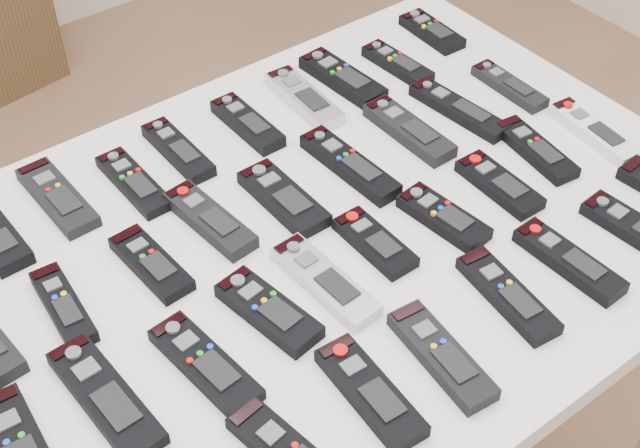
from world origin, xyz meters
TOP-DOWN VIEW (x-y plane):
  - table at (0.01, -0.05)m, footprint 1.25×0.88m
  - remote_2 at (-0.27, 0.26)m, footprint 0.06×0.19m
  - remote_3 at (-0.16, 0.21)m, footprint 0.05×0.17m
  - remote_4 at (-0.06, 0.24)m, footprint 0.05×0.17m
  - remote_5 at (0.07, 0.23)m, footprint 0.05×0.16m
  - remote_6 at (0.19, 0.23)m, footprint 0.06×0.18m
  - remote_7 at (0.28, 0.24)m, footprint 0.07×0.19m
  - remote_8 at (0.39, 0.21)m, footprint 0.05×0.15m
  - remote_9 at (0.52, 0.26)m, footprint 0.06×0.14m
  - remote_11 at (-0.37, 0.04)m, footprint 0.06×0.16m
  - remote_12 at (-0.23, 0.04)m, footprint 0.06×0.16m
  - remote_13 at (-0.11, 0.06)m, footprint 0.07×0.18m
  - remote_14 at (0.01, 0.04)m, footprint 0.06×0.17m
  - remote_15 at (0.14, 0.04)m, footprint 0.06×0.20m
  - remote_16 at (0.28, 0.05)m, footprint 0.05×0.18m
  - remote_17 at (0.39, 0.04)m, footprint 0.06×0.20m
  - remote_18 at (0.51, 0.03)m, footprint 0.04×0.16m
  - remote_20 at (-0.39, -0.13)m, footprint 0.07×0.21m
  - remote_21 at (-0.26, -0.16)m, footprint 0.07×0.19m
  - remote_22 at (-0.14, -0.14)m, footprint 0.08×0.17m
  - remote_23 at (-0.05, -0.14)m, footprint 0.06×0.19m
  - remote_24 at (0.06, -0.12)m, footprint 0.05×0.14m
  - remote_25 at (0.18, -0.15)m, footprint 0.07×0.16m
  - remote_26 at (0.30, -0.15)m, footprint 0.06×0.15m
  - remote_27 at (0.41, -0.12)m, footprint 0.07×0.17m
  - remote_28 at (0.53, -0.15)m, footprint 0.06×0.18m
  - remote_32 at (-0.12, -0.33)m, footprint 0.07×0.18m
  - remote_33 at (-0.01, -0.34)m, footprint 0.07×0.18m
  - remote_34 at (0.14, -0.32)m, footprint 0.07×0.18m
  - remote_35 at (0.26, -0.33)m, footprint 0.05×0.18m
  - remote_36 at (0.39, -0.35)m, footprint 0.06×0.18m

SIDE VIEW (x-z plane):
  - table at x=0.01m, z-range 0.33..1.11m
  - remote_3 at x=-0.16m, z-range 0.78..0.80m
  - remote_18 at x=0.51m, z-range 0.78..0.80m
  - remote_24 at x=0.06m, z-range 0.78..0.80m
  - remote_9 at x=0.52m, z-range 0.78..0.80m
  - remote_2 at x=-0.27m, z-range 0.78..0.80m
  - remote_8 at x=0.39m, z-range 0.78..0.80m
  - remote_12 at x=-0.23m, z-range 0.78..0.80m
  - remote_27 at x=0.41m, z-range 0.78..0.80m
  - remote_21 at x=-0.26m, z-range 0.78..0.80m
  - remote_23 at x=-0.05m, z-range 0.78..0.80m
  - remote_26 at x=0.30m, z-range 0.78..0.80m
  - remote_28 at x=0.53m, z-range 0.78..0.80m
  - remote_17 at x=0.39m, z-range 0.78..0.80m
  - remote_4 at x=-0.06m, z-range 0.78..0.80m
  - remote_34 at x=0.14m, z-range 0.78..0.80m
  - remote_11 at x=-0.37m, z-range 0.78..0.80m
  - remote_20 at x=-0.39m, z-range 0.78..0.80m
  - remote_36 at x=0.39m, z-range 0.78..0.80m
  - remote_14 at x=0.01m, z-range 0.78..0.80m
  - remote_25 at x=0.18m, z-range 0.78..0.80m
  - remote_5 at x=0.07m, z-range 0.78..0.80m
  - remote_7 at x=0.28m, z-range 0.78..0.80m
  - remote_6 at x=0.19m, z-range 0.78..0.80m
  - remote_35 at x=0.26m, z-range 0.78..0.80m
  - remote_33 at x=-0.01m, z-range 0.78..0.80m
  - remote_16 at x=0.28m, z-range 0.78..0.80m
  - remote_32 at x=-0.12m, z-range 0.78..0.80m
  - remote_22 at x=-0.14m, z-range 0.78..0.80m
  - remote_13 at x=-0.11m, z-range 0.78..0.80m
  - remote_15 at x=0.14m, z-range 0.78..0.80m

